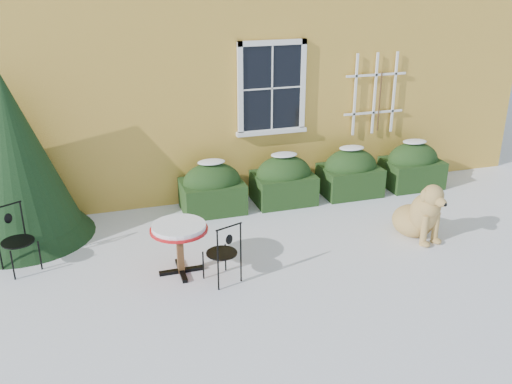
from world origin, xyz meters
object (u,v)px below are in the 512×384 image
object	(u,v)px
patio_chair_near	(223,252)
bistro_table	(179,233)
evergreen_shrub	(15,173)
patio_chair_far	(16,239)
dog	(420,215)

from	to	relation	value
patio_chair_near	bistro_table	bearing A→B (deg)	-58.36
evergreen_shrub	patio_chair_near	xyz separation A→B (m)	(2.65, -2.27, -0.61)
bistro_table	patio_chair_far	xyz separation A→B (m)	(-2.13, 0.78, -0.15)
patio_chair_near	dog	size ratio (longest dim) A/B	0.80
evergreen_shrub	patio_chair_near	bearing A→B (deg)	-40.57
patio_chair_far	patio_chair_near	bearing A→B (deg)	-52.65
evergreen_shrub	patio_chair_far	size ratio (longest dim) A/B	2.81
patio_chair_near	patio_chair_far	world-z (taller)	patio_chair_far
bistro_table	patio_chair_far	bearing A→B (deg)	159.82
bistro_table	evergreen_shrub	bearing A→B (deg)	138.91
bistro_table	dog	xyz separation A→B (m)	(3.73, -0.04, -0.22)
evergreen_shrub	dog	bearing A→B (deg)	-17.94
bistro_table	patio_chair_near	size ratio (longest dim) A/B	0.90
evergreen_shrub	patio_chair_far	distance (m)	1.23
dog	bistro_table	bearing A→B (deg)	170.02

